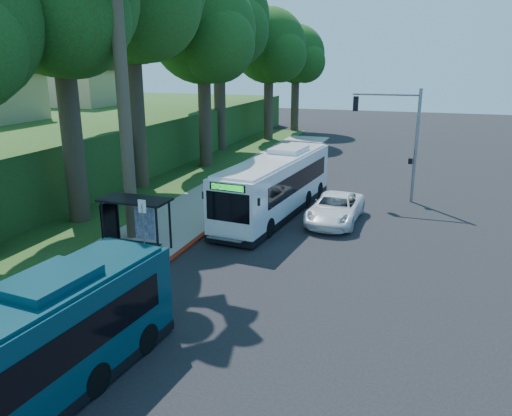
% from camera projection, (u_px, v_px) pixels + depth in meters
% --- Properties ---
extents(ground, '(140.00, 140.00, 0.00)m').
position_uv_depth(ground, '(299.00, 247.00, 23.94)').
color(ground, black).
rests_on(ground, ground).
extents(sidewalk, '(4.50, 70.00, 0.12)m').
position_uv_depth(sidewalk, '(164.00, 230.00, 26.15)').
color(sidewalk, gray).
rests_on(sidewalk, ground).
extents(red_curb, '(0.25, 30.00, 0.13)m').
position_uv_depth(red_curb, '(166.00, 263.00, 21.81)').
color(red_curb, maroon).
rests_on(red_curb, ground).
extents(grass_verge, '(8.00, 70.00, 0.06)m').
position_uv_depth(grass_verge, '(123.00, 197.00, 32.45)').
color(grass_verge, '#234719').
rests_on(grass_verge, ground).
extents(bus_shelter, '(3.20, 1.51, 2.55)m').
position_uv_depth(bus_shelter, '(133.00, 213.00, 23.04)').
color(bus_shelter, black).
rests_on(bus_shelter, ground).
extents(stop_sign_pole, '(0.35, 0.06, 3.17)m').
position_uv_depth(stop_sign_pole, '(143.00, 225.00, 20.45)').
color(stop_sign_pole, gray).
rests_on(stop_sign_pole, ground).
extents(traffic_signal_pole, '(4.10, 0.30, 7.00)m').
position_uv_depth(traffic_signal_pole, '(400.00, 131.00, 30.61)').
color(traffic_signal_pole, gray).
rests_on(traffic_signal_pole, ground).
extents(hillside_backdrop, '(24.00, 60.00, 8.80)m').
position_uv_depth(hillside_backdrop, '(57.00, 131.00, 45.00)').
color(hillside_backdrop, '#234719').
rests_on(hillside_backdrop, ground).
extents(tree_0, '(8.40, 8.00, 15.70)m').
position_uv_depth(tree_0, '(60.00, 5.00, 24.53)').
color(tree_0, '#382B1E').
rests_on(tree_0, ground).
extents(tree_2, '(8.82, 8.40, 15.12)m').
position_uv_depth(tree_2, '(204.00, 35.00, 39.12)').
color(tree_2, '#382B1E').
rests_on(tree_2, ground).
extents(tree_3, '(10.08, 9.60, 17.28)m').
position_uv_depth(tree_3, '(219.00, 23.00, 46.57)').
color(tree_3, '#382B1E').
rests_on(tree_3, ground).
extents(tree_4, '(8.40, 8.00, 14.14)m').
position_uv_depth(tree_4, '(270.00, 49.00, 53.73)').
color(tree_4, '#382B1E').
rests_on(tree_4, ground).
extents(tree_5, '(7.35, 7.00, 12.86)m').
position_uv_depth(tree_5, '(297.00, 57.00, 60.91)').
color(tree_5, '#382B1E').
rests_on(tree_5, ground).
extents(white_bus, '(3.75, 12.30, 3.61)m').
position_uv_depth(white_bus, '(277.00, 184.00, 28.68)').
color(white_bus, silver).
rests_on(white_bus, ground).
extents(teal_bus, '(3.40, 11.32, 3.32)m').
position_uv_depth(teal_bus, '(0.00, 370.00, 11.66)').
color(teal_bus, '#0B323D').
rests_on(teal_bus, ground).
extents(pickup, '(2.74, 5.60, 1.53)m').
position_uv_depth(pickup, '(335.00, 208.00, 27.43)').
color(pickup, white).
rests_on(pickup, ground).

